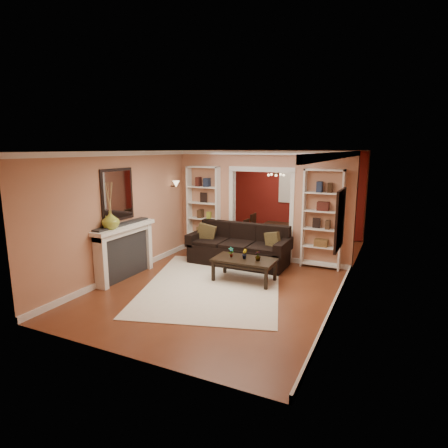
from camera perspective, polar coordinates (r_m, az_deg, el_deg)
The scene contains 30 objects.
floor at distance 8.65m, azimuth 2.84°, elevation -7.13°, with size 8.00×8.00×0.00m, color brown.
ceiling at distance 8.19m, azimuth 3.03°, elevation 11.06°, with size 8.00×8.00×0.00m, color white.
wall_back at distance 12.07m, azimuth 10.23°, elevation 4.61°, with size 8.00×8.00×0.00m, color tan.
wall_front at distance 4.95m, azimuth -15.14°, elevation -5.45°, with size 8.00×8.00×0.00m, color tan.
wall_left at distance 9.39m, azimuth -9.87°, elevation 2.69°, with size 8.00×8.00×0.00m, color tan.
wall_right at distance 7.76m, azimuth 18.48°, elevation 0.43°, with size 8.00×8.00×0.00m, color tan.
partition_wall at distance 9.42m, azimuth 5.72°, elevation 2.83°, with size 4.50×0.15×2.70m, color tan.
red_back_panel at distance 12.05m, azimuth 10.19°, elevation 4.45°, with size 4.44×0.04×2.64m, color maroon.
dining_window at distance 11.98m, azimuth 10.17°, elevation 5.52°, with size 0.78×0.03×0.98m, color #8CA5CC.
area_rug at distance 7.82m, azimuth -1.66°, elevation -9.12°, with size 2.66×3.73×0.01m, color white.
sofa at distance 9.02m, azimuth 2.22°, elevation -3.20°, with size 2.42×1.05×0.95m, color black.
pillow_left at distance 9.31m, azimuth -2.69°, elevation -1.42°, with size 0.43×0.12×0.43m, color brown.
pillow_right at distance 8.67m, azimuth 7.41°, elevation -2.70°, with size 0.37×0.11×0.37m, color brown.
coffee_table at distance 7.93m, azimuth 3.09°, elevation -7.00°, with size 1.29×0.70×0.49m, color black.
plant_left at distance 7.94m, azimuth 1.10°, elevation -4.31°, with size 0.11×0.08×0.22m, color #336626.
plant_center at distance 7.83m, azimuth 3.11°, elevation -4.59°, with size 0.11×0.09×0.21m, color #336626.
plant_right at distance 7.73m, azimuth 5.18°, elevation -4.85°, with size 0.12×0.12×0.21m, color #336626.
bookshelf_left at distance 9.92m, azimuth -3.09°, elevation 2.14°, with size 0.90×0.30×2.30m, color white.
bookshelf_right at distance 8.90m, azimuth 14.76°, elevation 0.69°, with size 0.90×0.30×2.30m, color white.
fireplace at distance 8.30m, azimuth -14.75°, elevation -4.13°, with size 0.32×1.70×1.16m, color white.
vase at distance 7.83m, azimuth -16.90°, elevation 0.58°, with size 0.35×0.35×0.37m, color #96A936.
mirror at distance 8.15m, azimuth -15.94°, elevation 4.30°, with size 0.03×0.95×1.10m, color silver.
wall_sconce at distance 9.73m, azimuth -7.62°, elevation 5.91°, with size 0.18×0.18×0.22m, color #FFE0A5.
framed_art at distance 6.75m, azimuth 17.19°, elevation 0.65°, with size 0.04×0.85×1.05m, color black.
dining_table at distance 10.94m, azimuth 7.68°, elevation -1.76°, with size 0.86×1.54×0.54m, color black.
dining_chair_nw at distance 10.82m, azimuth 4.43°, elevation -1.24°, with size 0.38×0.38×0.76m, color black.
dining_chair_ne at distance 10.48m, azimuth 10.06°, elevation -1.73°, with size 0.39×0.39×0.79m, color black.
dining_chair_sw at distance 11.36m, azimuth 5.52°, elevation -0.46°, with size 0.41×0.41×0.83m, color black.
dining_chair_se at distance 11.05m, azimuth 10.89°, elevation -1.11°, with size 0.38×0.38×0.78m, color black.
chandelier at distance 10.77m, azimuth 8.51°, elevation 7.43°, with size 0.50×0.50×0.30m, color #322217.
Camera 1 is at (3.12, -7.58, 2.76)m, focal length 30.00 mm.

